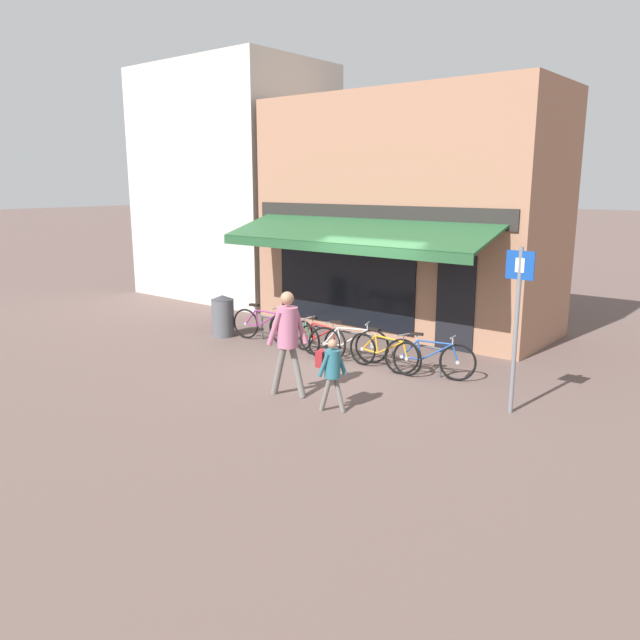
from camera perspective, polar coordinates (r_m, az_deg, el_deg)
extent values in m
plane|color=brown|center=(12.65, 1.65, -4.09)|extent=(160.00, 160.00, 0.00)
cube|color=#9E7056|center=(15.95, 7.90, 9.65)|extent=(7.38, 3.00, 5.69)
cube|color=black|center=(15.32, 2.16, 3.58)|extent=(4.06, 0.04, 2.17)
cube|color=black|center=(13.78, 12.27, 1.51)|extent=(0.90, 0.04, 2.10)
cube|color=#282623|center=(14.68, 4.77, 9.57)|extent=(7.01, 0.06, 0.44)
cube|color=#23512D|center=(14.07, 2.95, 8.15)|extent=(6.65, 1.60, 0.50)
cube|color=#23512D|center=(13.47, 0.94, 6.58)|extent=(6.65, 0.03, 0.20)
cube|color=beige|center=(20.59, -7.83, 12.21)|extent=(5.65, 4.00, 7.09)
cylinder|color=#47494F|center=(13.10, 2.00, -1.01)|extent=(4.77, 0.04, 0.04)
cylinder|color=#47494F|center=(14.65, -5.30, -0.71)|extent=(0.04, 0.04, 0.55)
cylinder|color=#47494F|center=(11.96, 10.96, -3.92)|extent=(0.04, 0.04, 0.55)
torus|color=black|center=(14.19, -3.46, -0.78)|extent=(0.71, 0.17, 0.71)
cylinder|color=#9E9EA3|center=(14.19, -3.46, -0.78)|extent=(0.08, 0.07, 0.07)
torus|color=black|center=(14.76, -6.79, -0.33)|extent=(0.71, 0.17, 0.71)
cylinder|color=#9E9EA3|center=(14.76, -6.79, -0.33)|extent=(0.08, 0.07, 0.07)
cylinder|color=#892D7A|center=(14.37, -4.77, 0.01)|extent=(0.56, 0.13, 0.38)
cylinder|color=#892D7A|center=(14.35, -4.90, 0.75)|extent=(0.62, 0.14, 0.05)
cylinder|color=#892D7A|center=(14.54, -5.79, 0.17)|extent=(0.11, 0.05, 0.37)
cylinder|color=#892D7A|center=(14.66, -6.23, -0.44)|extent=(0.36, 0.09, 0.05)
cylinder|color=#892D7A|center=(14.64, -6.36, 0.28)|extent=(0.31, 0.09, 0.37)
cylinder|color=#892D7A|center=(14.19, -3.66, -0.09)|extent=(0.15, 0.05, 0.34)
cylinder|color=#9E9EA3|center=(14.52, -5.98, 1.10)|extent=(0.06, 0.03, 0.11)
cube|color=black|center=(14.52, -6.03, 1.37)|extent=(0.25, 0.14, 0.05)
cylinder|color=#9E9EA3|center=(14.17, -3.86, 0.87)|extent=(0.03, 0.03, 0.14)
cylinder|color=#9E9EA3|center=(14.16, -3.86, 1.14)|extent=(0.11, 0.52, 0.03)
torus|color=black|center=(13.30, -0.93, -1.80)|extent=(0.65, 0.20, 0.65)
cylinder|color=#9E9EA3|center=(13.30, -0.93, -1.80)|extent=(0.08, 0.08, 0.07)
torus|color=black|center=(14.15, -3.79, -0.95)|extent=(0.65, 0.20, 0.65)
cylinder|color=#9E9EA3|center=(14.15, -3.79, -0.95)|extent=(0.08, 0.08, 0.07)
cylinder|color=#23703D|center=(13.58, -2.09, -0.89)|extent=(0.61, 0.16, 0.35)
cylinder|color=#23703D|center=(13.57, -2.23, -0.18)|extent=(0.68, 0.16, 0.05)
cylinder|color=#23703D|center=(13.84, -2.97, -0.61)|extent=(0.12, 0.04, 0.34)
cylinder|color=#23703D|center=(14.00, -3.31, -1.12)|extent=(0.39, 0.10, 0.05)
cylinder|color=#23703D|center=(13.99, -3.45, -0.44)|extent=(0.33, 0.11, 0.34)
cylinder|color=#23703D|center=(13.31, -1.12, -1.13)|extent=(0.16, 0.04, 0.31)
cylinder|color=#9E9EA3|center=(13.83, -3.16, 0.30)|extent=(0.05, 0.02, 0.11)
cube|color=black|center=(13.83, -3.21, 0.59)|extent=(0.25, 0.15, 0.06)
cylinder|color=#9E9EA3|center=(13.29, -1.34, -0.16)|extent=(0.03, 0.04, 0.14)
cylinder|color=#9E9EA3|center=(13.28, -1.35, 0.13)|extent=(0.12, 0.52, 0.05)
torus|color=black|center=(12.92, 1.37, -2.24)|extent=(0.66, 0.24, 0.65)
cylinder|color=#9E9EA3|center=(12.92, 1.37, -2.24)|extent=(0.08, 0.08, 0.08)
torus|color=black|center=(13.69, -1.54, -1.39)|extent=(0.66, 0.24, 0.65)
cylinder|color=#9E9EA3|center=(13.69, -1.54, -1.39)|extent=(0.08, 0.08, 0.08)
cylinder|color=#B21E1E|center=(13.19, 0.29, -1.29)|extent=(0.58, 0.10, 0.35)
cylinder|color=#B21E1E|center=(13.19, 0.25, -0.55)|extent=(0.64, 0.15, 0.05)
cylinder|color=#B21E1E|center=(13.42, -0.60, -1.01)|extent=(0.12, 0.10, 0.34)
cylinder|color=#B21E1E|center=(13.55, -1.06, -1.57)|extent=(0.37, 0.10, 0.05)
cylinder|color=#B21E1E|center=(13.56, -1.09, -0.84)|extent=(0.32, 0.05, 0.34)
cylinder|color=#B21E1E|center=(12.94, 1.27, -1.53)|extent=(0.15, 0.10, 0.31)
cylinder|color=#9E9EA3|center=(13.43, -0.66, -0.06)|extent=(0.06, 0.05, 0.11)
cube|color=black|center=(13.43, -0.67, 0.25)|extent=(0.26, 0.15, 0.06)
cylinder|color=#9E9EA3|center=(12.95, 1.20, -0.52)|extent=(0.03, 0.05, 0.14)
cylinder|color=#9E9EA3|center=(12.94, 1.23, -0.21)|extent=(0.12, 0.51, 0.09)
torus|color=black|center=(12.70, 4.78, -2.42)|extent=(0.68, 0.40, 0.70)
cylinder|color=#9E9EA3|center=(12.70, 4.78, -2.42)|extent=(0.09, 0.09, 0.07)
torus|color=black|center=(12.88, 0.41, -2.17)|extent=(0.68, 0.40, 0.70)
cylinder|color=#9E9EA3|center=(12.88, 0.41, -2.17)|extent=(0.09, 0.09, 0.07)
cylinder|color=#BCB7B2|center=(12.73, 3.13, -1.63)|extent=(0.50, 0.30, 0.37)
cylinder|color=#BCB7B2|center=(12.71, 2.98, -0.82)|extent=(0.57, 0.30, 0.05)
cylinder|color=#BCB7B2|center=(12.79, 1.78, -1.52)|extent=(0.12, 0.04, 0.37)
cylinder|color=#BCB7B2|center=(12.84, 1.16, -2.25)|extent=(0.33, 0.18, 0.05)
cylinder|color=#BCB7B2|center=(12.82, 1.02, -1.44)|extent=(0.27, 0.19, 0.36)
cylinder|color=#BCB7B2|center=(12.68, 4.56, -1.67)|extent=(0.15, 0.06, 0.34)
cylinder|color=#9E9EA3|center=(12.76, 1.57, -0.49)|extent=(0.06, 0.03, 0.11)
cube|color=black|center=(12.76, 1.52, -0.17)|extent=(0.26, 0.20, 0.06)
cylinder|color=#9E9EA3|center=(12.65, 4.35, -0.61)|extent=(0.04, 0.05, 0.14)
cylinder|color=#9E9EA3|center=(12.64, 4.36, -0.30)|extent=(0.25, 0.48, 0.07)
torus|color=black|center=(11.97, 7.97, -3.53)|extent=(0.66, 0.13, 0.66)
cylinder|color=#9E9EA3|center=(11.97, 7.97, -3.53)|extent=(0.07, 0.07, 0.07)
torus|color=black|center=(12.58, 3.93, -2.64)|extent=(0.66, 0.13, 0.66)
cylinder|color=#9E9EA3|center=(12.58, 3.93, -2.64)|extent=(0.07, 0.07, 0.07)
cylinder|color=orange|center=(12.16, 6.44, -2.52)|extent=(0.60, 0.04, 0.35)
cylinder|color=orange|center=(12.15, 6.34, -1.70)|extent=(0.66, 0.07, 0.05)
cylinder|color=orange|center=(12.35, 5.20, -2.22)|extent=(0.12, 0.07, 0.35)
cylinder|color=orange|center=(12.47, 4.61, -2.83)|extent=(0.38, 0.06, 0.05)
cylinder|color=orange|center=(12.46, 4.51, -2.04)|extent=(0.32, 0.04, 0.35)
cylinder|color=orange|center=(11.97, 7.79, -2.76)|extent=(0.16, 0.07, 0.32)
cylinder|color=#9E9EA3|center=(12.34, 5.06, -1.18)|extent=(0.06, 0.04, 0.11)
cube|color=black|center=(12.34, 5.02, -0.85)|extent=(0.25, 0.12, 0.06)
cylinder|color=#9E9EA3|center=(11.96, 7.64, -1.67)|extent=(0.03, 0.04, 0.14)
cylinder|color=#9E9EA3|center=(11.95, 7.66, -1.34)|extent=(0.05, 0.52, 0.06)
torus|color=black|center=(11.84, 12.47, -3.81)|extent=(0.70, 0.33, 0.69)
cylinder|color=#9E9EA3|center=(11.84, 12.47, -3.81)|extent=(0.09, 0.09, 0.08)
torus|color=black|center=(12.05, 7.49, -3.33)|extent=(0.70, 0.33, 0.69)
cylinder|color=#9E9EA3|center=(12.05, 7.49, -3.33)|extent=(0.09, 0.09, 0.08)
cylinder|color=#1E4793|center=(11.89, 10.61, -2.90)|extent=(0.56, 0.25, 0.37)
cylinder|color=#1E4793|center=(11.87, 10.47, -2.02)|extent=(0.64, 0.22, 0.05)
cylinder|color=#1E4793|center=(11.95, 9.08, -2.72)|extent=(0.13, 0.06, 0.36)
cylinder|color=#1E4793|center=(12.01, 8.35, -3.46)|extent=(0.37, 0.14, 0.05)
cylinder|color=#1E4793|center=(11.99, 8.21, -2.59)|extent=(0.30, 0.17, 0.36)
cylinder|color=#1E4793|center=(11.83, 12.25, -3.00)|extent=(0.16, 0.04, 0.33)
cylinder|color=#9E9EA3|center=(11.93, 8.89, -1.60)|extent=(0.06, 0.03, 0.11)
cube|color=black|center=(11.93, 8.84, -1.26)|extent=(0.26, 0.17, 0.06)
cylinder|color=#9E9EA3|center=(11.81, 12.04, -1.86)|extent=(0.04, 0.05, 0.14)
cylinder|color=#9E9EA3|center=(11.80, 12.07, -1.53)|extent=(0.18, 0.50, 0.09)
cylinder|color=slate|center=(10.72, -2.09, -4.74)|extent=(0.37, 0.14, 0.90)
cylinder|color=slate|center=(10.76, -3.79, -4.68)|extent=(0.37, 0.14, 0.90)
cylinder|color=#B26684|center=(10.53, -2.99, -0.65)|extent=(0.38, 0.38, 0.69)
sphere|color=#A87A5B|center=(10.43, -3.02, 2.00)|extent=(0.23, 0.23, 0.23)
cylinder|color=#B26684|center=(10.47, -4.19, -0.76)|extent=(0.31, 0.15, 0.61)
cylinder|color=#B26684|center=(10.60, -1.81, -0.56)|extent=(0.31, 0.15, 0.61)
cylinder|color=slate|center=(10.06, 1.75, -6.80)|extent=(0.25, 0.09, 0.59)
cylinder|color=slate|center=(10.05, 0.51, -6.83)|extent=(0.25, 0.09, 0.59)
cylinder|color=#286675|center=(9.89, 1.14, -4.02)|extent=(0.26, 0.26, 0.45)
sphere|color=#A87A5B|center=(9.81, 1.15, -2.20)|extent=(0.15, 0.15, 0.15)
cylinder|color=#286675|center=(9.82, 0.33, -4.15)|extent=(0.21, 0.12, 0.40)
cylinder|color=#286675|center=(9.97, 1.94, -3.90)|extent=(0.21, 0.12, 0.40)
cube|color=maroon|center=(9.99, 0.23, -3.53)|extent=(0.15, 0.22, 0.27)
cylinder|color=#515459|center=(15.04, -8.87, 0.20)|extent=(0.53, 0.53, 0.89)
cone|color=#33353A|center=(14.94, -8.93, 2.06)|extent=(0.54, 0.54, 0.11)
cylinder|color=slate|center=(10.18, 17.46, -1.05)|extent=(0.07, 0.07, 2.65)
cube|color=#14429E|center=(9.99, 17.83, 4.79)|extent=(0.44, 0.02, 0.44)
cube|color=white|center=(9.97, 17.80, 4.79)|extent=(0.14, 0.01, 0.22)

